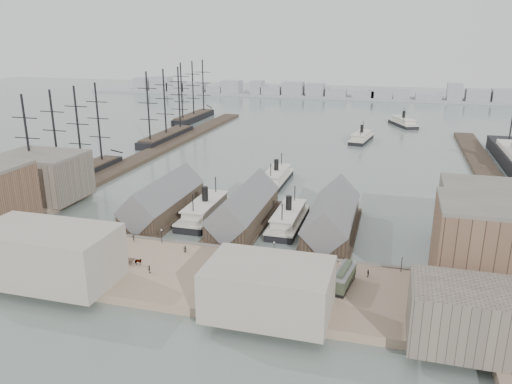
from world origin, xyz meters
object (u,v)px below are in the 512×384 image
(horse_cart_left, at_px, (44,234))
(horse_cart_center, at_px, (136,261))
(tram, at_px, (344,278))
(horse_cart_right, at_px, (260,288))
(ferry_docked_west, at_px, (205,210))

(horse_cart_left, relative_size, horse_cart_center, 0.96)
(tram, distance_m, horse_cart_center, 48.59)
(tram, relative_size, horse_cart_center, 2.31)
(horse_cart_center, bearing_deg, tram, -90.46)
(horse_cart_right, bearing_deg, horse_cart_left, 69.79)
(tram, height_order, horse_cart_center, tram)
(horse_cart_left, distance_m, horse_cart_center, 32.97)
(horse_cart_left, relative_size, horse_cart_right, 0.99)
(horse_cart_right, bearing_deg, horse_cart_center, 72.93)
(horse_cart_center, bearing_deg, horse_cart_left, 72.09)
(ferry_docked_west, relative_size, tram, 2.56)
(horse_cart_center, distance_m, horse_cart_right, 32.21)
(ferry_docked_west, height_order, tram, ferry_docked_west)
(tram, xyz_separation_m, horse_cart_center, (-48.52, -2.35, -1.18))
(tram, bearing_deg, ferry_docked_west, 150.03)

